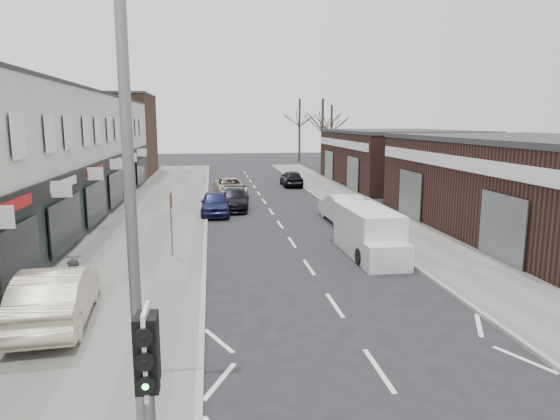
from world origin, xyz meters
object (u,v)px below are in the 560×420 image
object	(u,v)px
parked_car_right_b	(292,178)
pedestrian	(74,288)
parked_car_left_c	(230,187)
traffic_light	(148,371)
street_lamp	(142,181)
parked_car_left_b	(234,199)
parked_car_right_a	(343,208)
white_van	(369,234)
warning_sign	(172,204)
parked_car_left_a	(215,203)
sedan_on_pavement	(56,295)

from	to	relation	value
parked_car_right_b	pedestrian	bearing A→B (deg)	69.72
parked_car_left_c	pedestrian	bearing A→B (deg)	-107.50
traffic_light	street_lamp	distance (m)	2.52
parked_car_left_b	parked_car_right_a	distance (m)	7.40
street_lamp	white_van	size ratio (longest dim) A/B	1.61
warning_sign	pedestrian	world-z (taller)	warning_sign
parked_car_left_b	parked_car_left_c	xyz separation A→B (m)	(0.00, 6.18, -0.00)
parked_car_right_a	street_lamp	bearing A→B (deg)	66.19
warning_sign	parked_car_left_b	world-z (taller)	warning_sign
parked_car_left_b	parked_car_right_b	size ratio (longest dim) A/B	1.10
street_lamp	parked_car_left_a	bearing A→B (deg)	87.09
traffic_light	white_van	bearing A→B (deg)	61.81
street_lamp	warning_sign	world-z (taller)	street_lamp
sedan_on_pavement	parked_car_left_b	bearing A→B (deg)	-112.50
warning_sign	traffic_light	bearing A→B (deg)	-86.90
traffic_light	white_van	distance (m)	15.27
white_van	parked_car_left_c	xyz separation A→B (m)	(-4.98, 17.81, -0.26)
sedan_on_pavement	pedestrian	xyz separation A→B (m)	(0.40, 0.24, 0.08)
sedan_on_pavement	white_van	bearing A→B (deg)	-155.70
pedestrian	parked_car_right_a	distance (m)	16.59
white_van	parked_car_left_b	distance (m)	12.65
white_van	parked_car_left_b	bearing A→B (deg)	111.87
parked_car_left_c	parked_car_left_a	bearing A→B (deg)	-103.83
street_lamp	pedestrian	distance (m)	7.99
sedan_on_pavement	parked_car_left_b	distance (m)	18.38
pedestrian	parked_car_right_b	distance (m)	30.03
parked_car_left_c	parked_car_right_b	xyz separation A→B (m)	(5.38, 4.66, 0.04)
white_van	warning_sign	bearing A→B (deg)	174.22
street_lamp	parked_car_right_b	world-z (taller)	street_lamp
white_van	parked_car_left_c	distance (m)	18.49
traffic_light	parked_car_right_b	world-z (taller)	traffic_light
traffic_light	parked_car_left_b	world-z (taller)	traffic_light
parked_car_left_a	parked_car_right_a	world-z (taller)	parked_car_right_a
traffic_light	parked_car_right_a	size ratio (longest dim) A/B	0.66
pedestrian	parked_car_left_a	xyz separation A→B (m)	(3.94, 15.59, -0.27)
sedan_on_pavement	parked_car_left_a	distance (m)	16.42
warning_sign	pedestrian	size ratio (longest dim) A/B	1.60
traffic_light	sedan_on_pavement	bearing A→B (deg)	113.98
warning_sign	sedan_on_pavement	distance (m)	7.13
parked_car_right_a	parked_car_right_b	size ratio (longest dim) A/B	1.17
sedan_on_pavement	parked_car_left_a	bearing A→B (deg)	-110.28
warning_sign	parked_car_left_b	size ratio (longest dim) A/B	0.61
pedestrian	parked_car_right_b	size ratio (longest dim) A/B	0.42
traffic_light	pedestrian	world-z (taller)	traffic_light
warning_sign	parked_car_right_a	distance (m)	10.79
street_lamp	parked_car_right_a	distance (m)	21.06
pedestrian	parked_car_left_a	distance (m)	16.09
white_van	parked_car_right_b	xyz separation A→B (m)	(0.40, 22.47, -0.22)
street_lamp	parked_car_left_c	distance (m)	30.34
street_lamp	parked_car_left_b	world-z (taller)	street_lamp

